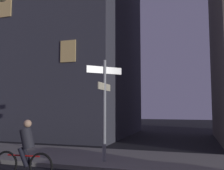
{
  "coord_description": "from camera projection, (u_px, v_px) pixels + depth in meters",
  "views": [
    {
      "loc": [
        2.63,
        -2.34,
        1.96
      ],
      "look_at": [
        0.17,
        5.35,
        2.68
      ],
      "focal_mm": 40.2,
      "sensor_mm": 36.0,
      "label": 1
    }
  ],
  "objects": [
    {
      "name": "signpost",
      "position": [
        104.0,
        101.0,
        8.63
      ],
      "size": [
        0.97,
        1.21,
        3.46
      ],
      "color": "gray",
      "rests_on": "sidewalk_kerb"
    },
    {
      "name": "cyclist",
      "position": [
        25.0,
        151.0,
        7.01
      ],
      "size": [
        1.82,
        0.35,
        1.61
      ],
      "color": "black",
      "rests_on": "ground_plane"
    },
    {
      "name": "sidewalk_kerb",
      "position": [
        118.0,
        159.0,
        9.16
      ],
      "size": [
        40.0,
        3.38,
        0.14
      ],
      "primitive_type": "cube",
      "color": "gray",
      "rests_on": "ground_plane"
    },
    {
      "name": "building_left_block",
      "position": [
        47.0,
        36.0,
        19.59
      ],
      "size": [
        12.92,
        9.39,
        15.0
      ],
      "color": "#383842",
      "rests_on": "ground_plane"
    }
  ]
}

